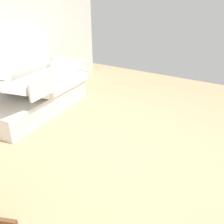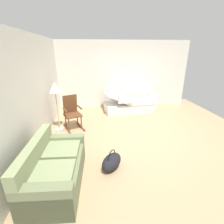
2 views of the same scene
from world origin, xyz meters
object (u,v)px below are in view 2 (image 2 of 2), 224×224
object	(u,v)px
hospital_bed	(129,104)
couch	(55,169)
rocking_chair	(72,113)
duffel_bag	(112,162)
floor_lamp	(55,91)

from	to	relation	value
hospital_bed	couch	world-z (taller)	hospital_bed
rocking_chair	hospital_bed	bearing A→B (deg)	-58.00
duffel_bag	floor_lamp	bearing A→B (deg)	34.69
rocking_chair	floor_lamp	size ratio (longest dim) A/B	0.71
couch	floor_lamp	bearing A→B (deg)	7.97
duffel_bag	hospital_bed	bearing A→B (deg)	-18.41
couch	rocking_chair	size ratio (longest dim) A/B	1.57
hospital_bed	duffel_bag	size ratio (longest dim) A/B	3.37
couch	rocking_chair	world-z (taller)	rocking_chair
rocking_chair	duffel_bag	distance (m)	2.33
hospital_bed	rocking_chair	xyz separation A→B (m)	(-1.32, 2.11, 0.20)
hospital_bed	couch	distance (m)	4.29
hospital_bed	couch	bearing A→B (deg)	149.21
floor_lamp	duffel_bag	bearing A→B (deg)	-145.31
couch	rocking_chair	bearing A→B (deg)	-2.03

